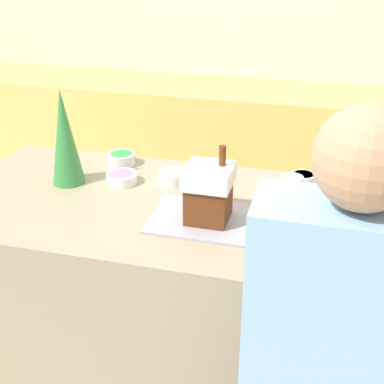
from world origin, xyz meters
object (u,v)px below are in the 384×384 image
(candy_bowl_center_rear, at_px, (303,179))
(candy_bowl_front_corner, at_px, (122,158))
(candy_bowl_near_tray_right, at_px, (122,178))
(mug, at_px, (291,187))
(baking_tray, at_px, (208,220))
(gingerbread_house, at_px, (209,192))
(candy_bowl_behind_tray, at_px, (173,177))
(candy_bowl_far_right, at_px, (307,216))
(decorative_tree, at_px, (65,137))

(candy_bowl_center_rear, bearing_deg, candy_bowl_front_corner, 179.13)
(candy_bowl_near_tray_right, bearing_deg, mug, 2.93)
(candy_bowl_front_corner, bearing_deg, baking_tray, -39.49)
(gingerbread_house, xyz_separation_m, candy_bowl_front_corner, (-0.47, 0.39, -0.08))
(candy_bowl_behind_tray, height_order, mug, mug)
(baking_tray, height_order, candy_bowl_near_tray_right, candy_bowl_near_tray_right)
(candy_bowl_behind_tray, relative_size, candy_bowl_center_rear, 1.22)
(gingerbread_house, distance_m, candy_bowl_center_rear, 0.49)
(candy_bowl_far_right, relative_size, mug, 1.47)
(decorative_tree, bearing_deg, baking_tray, -15.33)
(mug, bearing_deg, gingerbread_house, -135.92)
(candy_bowl_far_right, xyz_separation_m, candy_bowl_behind_tray, (-0.54, 0.19, 0.00))
(decorative_tree, bearing_deg, candy_bowl_center_rear, 13.15)
(baking_tray, bearing_deg, candy_bowl_far_right, 13.94)
(candy_bowl_near_tray_right, bearing_deg, candy_bowl_far_right, -10.31)
(candy_bowl_near_tray_right, bearing_deg, candy_bowl_behind_tray, 15.47)
(candy_bowl_behind_tray, relative_size, mug, 1.37)
(candy_bowl_front_corner, distance_m, mug, 0.75)
(baking_tray, distance_m, candy_bowl_near_tray_right, 0.46)
(gingerbread_house, height_order, candy_bowl_center_rear, gingerbread_house)
(decorative_tree, xyz_separation_m, candy_bowl_front_corner, (0.14, 0.22, -0.16))
(candy_bowl_near_tray_right, bearing_deg, candy_bowl_front_corner, 111.57)
(baking_tray, distance_m, candy_bowl_front_corner, 0.61)
(candy_bowl_near_tray_right, bearing_deg, candy_bowl_center_rear, 13.12)
(gingerbread_house, relative_size, candy_bowl_front_corner, 2.27)
(gingerbread_house, relative_size, candy_bowl_center_rear, 2.66)
(candy_bowl_front_corner, xyz_separation_m, candy_bowl_near_tray_right, (0.07, -0.17, -0.01))
(baking_tray, bearing_deg, candy_bowl_near_tray_right, 151.93)
(gingerbread_house, height_order, candy_bowl_front_corner, gingerbread_house)
(gingerbread_house, height_order, candy_bowl_near_tray_right, gingerbread_house)
(candy_bowl_near_tray_right, height_order, mug, mug)
(baking_tray, height_order, decorative_tree, decorative_tree)
(mug, bearing_deg, candy_bowl_far_right, -66.61)
(candy_bowl_center_rear, bearing_deg, baking_tray, -127.84)
(baking_tray, distance_m, decorative_tree, 0.66)
(candy_bowl_behind_tray, bearing_deg, candy_bowl_center_rear, 12.18)
(baking_tray, xyz_separation_m, gingerbread_house, (0.00, 0.00, 0.11))
(baking_tray, xyz_separation_m, candy_bowl_front_corner, (-0.47, 0.39, 0.02))
(gingerbread_house, bearing_deg, candy_bowl_far_right, 13.92)
(baking_tray, height_order, candy_bowl_behind_tray, candy_bowl_behind_tray)
(decorative_tree, height_order, candy_bowl_center_rear, decorative_tree)
(candy_bowl_far_right, bearing_deg, candy_bowl_behind_tray, 160.77)
(baking_tray, height_order, candy_bowl_far_right, candy_bowl_far_right)
(candy_bowl_front_corner, bearing_deg, candy_bowl_center_rear, -0.87)
(baking_tray, xyz_separation_m, candy_bowl_far_right, (0.33, 0.08, 0.02))
(baking_tray, relative_size, gingerbread_house, 1.52)
(baking_tray, xyz_separation_m, candy_bowl_center_rear, (0.29, 0.38, 0.02))
(decorative_tree, bearing_deg, candy_bowl_near_tray_right, 13.29)
(candy_bowl_near_tray_right, relative_size, candy_bowl_center_rear, 1.25)
(decorative_tree, relative_size, candy_bowl_near_tray_right, 3.09)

